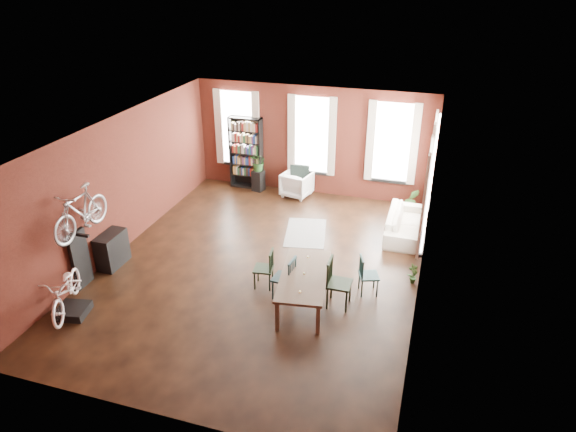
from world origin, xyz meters
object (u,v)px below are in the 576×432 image
at_px(plant_stand, 258,181).
at_px(console_table, 112,250).
at_px(bookshelf, 246,153).
at_px(dining_chair_a, 284,278).
at_px(bicycle_floor, 62,273).
at_px(dining_table, 304,289).
at_px(white_armchair, 297,183).
at_px(dining_chair_b, 264,269).
at_px(cream_sofa, 404,219).
at_px(bike_trainer, 73,311).
at_px(dining_chair_d, 369,275).
at_px(dining_chair_c, 339,284).

bearing_deg(plant_stand, console_table, -108.76).
height_order(console_table, plant_stand, console_table).
xyz_separation_m(bookshelf, console_table, (-1.28, -5.20, -0.70)).
relative_size(dining_chair_a, console_table, 1.17).
bearing_deg(bicycle_floor, dining_table, -0.01).
bearing_deg(white_armchair, dining_chair_b, 109.79).
height_order(dining_table, bicycle_floor, bicycle_floor).
height_order(cream_sofa, bike_trainer, cream_sofa).
height_order(bookshelf, bike_trainer, bookshelf).
distance_m(cream_sofa, bicycle_floor, 8.04).
height_order(dining_chair_d, white_armchair, dining_chair_d).
xyz_separation_m(console_table, bicycle_floor, (0.30, -1.90, 0.59)).
xyz_separation_m(dining_table, dining_chair_b, (-0.99, 0.34, 0.09)).
relative_size(dining_chair_b, bookshelf, 0.39).
height_order(dining_chair_c, dining_chair_d, dining_chair_c).
bearing_deg(bike_trainer, plant_stand, 78.56).
distance_m(dining_table, bookshelf, 6.32).
distance_m(dining_chair_a, cream_sofa, 4.13).
height_order(dining_chair_c, bike_trainer, dining_chair_c).
height_order(dining_chair_c, white_armchair, dining_chair_c).
bearing_deg(bike_trainer, dining_chair_a, 25.24).
xyz_separation_m(dining_table, bicycle_floor, (-4.28, -1.76, 0.64)).
bearing_deg(bike_trainer, dining_chair_d, 24.28).
bearing_deg(cream_sofa, white_armchair, 65.55).
relative_size(dining_chair_a, cream_sofa, 0.45).
height_order(dining_chair_a, console_table, dining_chair_a).
height_order(dining_table, bike_trainer, dining_table).
bearing_deg(dining_chair_b, plant_stand, -166.23).
relative_size(bookshelf, cream_sofa, 1.06).
height_order(dining_chair_c, plant_stand, dining_chair_c).
height_order(bookshelf, white_armchair, bookshelf).
bearing_deg(dining_chair_a, white_armchair, -160.90).
xyz_separation_m(dining_chair_c, plant_stand, (-3.57, 5.03, -0.21)).
bearing_deg(bicycle_floor, plant_stand, 56.11).
height_order(dining_table, dining_chair_c, dining_chair_c).
height_order(dining_chair_c, cream_sofa, dining_chair_c).
bearing_deg(console_table, dining_table, -1.67).
xyz_separation_m(dining_chair_c, bookshelf, (-4.00, 5.20, 0.58)).
bearing_deg(white_armchair, dining_chair_a, 115.28).
distance_m(dining_chair_d, bike_trainer, 6.00).
bearing_deg(cream_sofa, dining_chair_d, 171.12).
bearing_deg(dining_table, bookshelf, 113.55).
height_order(cream_sofa, plant_stand, cream_sofa).
bearing_deg(white_armchair, dining_chair_d, 134.91).
relative_size(cream_sofa, bicycle_floor, 1.27).
xyz_separation_m(bike_trainer, bicycle_floor, (-0.02, -0.04, 0.90)).
height_order(white_armchair, console_table, white_armchair).
distance_m(bookshelf, bike_trainer, 7.19).
bearing_deg(bicycle_floor, dining_chair_c, -1.55).
distance_m(dining_chair_b, plant_stand, 5.18).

